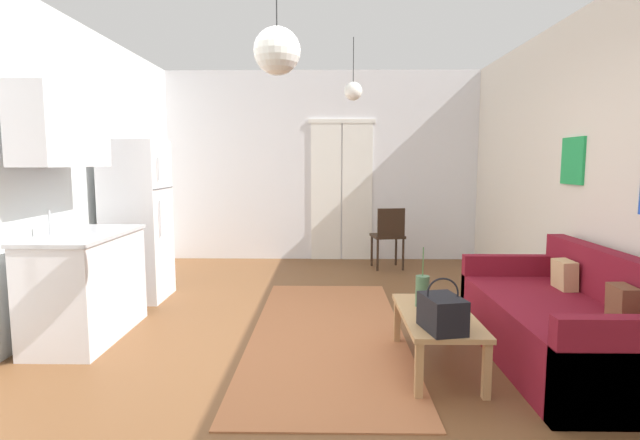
# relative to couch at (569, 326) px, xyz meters

# --- Properties ---
(ground_plane) EXTENTS (5.29, 8.23, 0.10)m
(ground_plane) POSITION_rel_couch_xyz_m (-1.88, 0.09, -0.33)
(ground_plane) COLOR brown
(wall_back) EXTENTS (4.89, 0.13, 2.84)m
(wall_back) POSITION_rel_couch_xyz_m (-1.87, 3.96, 1.13)
(wall_back) COLOR silver
(wall_back) RESTS_ON ground_plane
(area_rug) EXTENTS (1.30, 3.20, 0.01)m
(area_rug) POSITION_rel_couch_xyz_m (-1.78, 0.60, -0.27)
(area_rug) COLOR #B26B42
(area_rug) RESTS_ON ground_plane
(couch) EXTENTS (0.92, 1.90, 0.83)m
(couch) POSITION_rel_couch_xyz_m (0.00, 0.00, 0.00)
(couch) COLOR maroon
(couch) RESTS_ON ground_plane
(coffee_table) EXTENTS (0.50, 1.05, 0.40)m
(coffee_table) POSITION_rel_couch_xyz_m (-1.00, -0.10, 0.07)
(coffee_table) COLOR tan
(coffee_table) RESTS_ON ground_plane
(bamboo_vase) EXTENTS (0.10, 0.10, 0.45)m
(bamboo_vase) POSITION_rel_couch_xyz_m (-1.07, 0.08, 0.24)
(bamboo_vase) COLOR #47704C
(bamboo_vase) RESTS_ON coffee_table
(handbag) EXTENTS (0.28, 0.36, 0.35)m
(handbag) POSITION_rel_couch_xyz_m (-1.05, -0.45, 0.24)
(handbag) COLOR black
(handbag) RESTS_ON coffee_table
(refrigerator) EXTENTS (0.61, 0.63, 1.72)m
(refrigerator) POSITION_rel_couch_xyz_m (-3.84, 1.68, 0.58)
(refrigerator) COLOR white
(refrigerator) RESTS_ON ground_plane
(kitchen_counter) EXTENTS (0.60, 1.18, 2.07)m
(kitchen_counter) POSITION_rel_couch_xyz_m (-3.85, 0.47, 0.51)
(kitchen_counter) COLOR silver
(kitchen_counter) RESTS_ON ground_plane
(accent_chair) EXTENTS (0.48, 0.46, 0.86)m
(accent_chair) POSITION_rel_couch_xyz_m (-0.94, 3.20, 0.22)
(accent_chair) COLOR black
(accent_chair) RESTS_ON ground_plane
(pendant_lamp_near) EXTENTS (0.28, 0.28, 0.85)m
(pendant_lamp_near) POSITION_rel_couch_xyz_m (-2.09, -0.53, 1.86)
(pendant_lamp_near) COLOR black
(pendant_lamp_far) EXTENTS (0.20, 0.20, 0.68)m
(pendant_lamp_far) POSITION_rel_couch_xyz_m (-1.51, 2.02, 1.99)
(pendant_lamp_far) COLOR black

